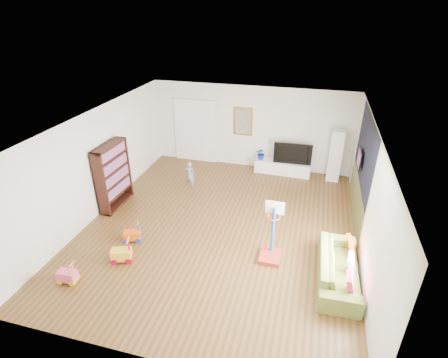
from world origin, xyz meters
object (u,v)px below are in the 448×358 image
(bookshelf, at_px, (113,176))
(media_console, at_px, (282,167))
(basketball_hoop, at_px, (272,233))
(sofa, at_px, (339,268))

(bookshelf, bearing_deg, media_console, 38.47)
(basketball_hoop, bearing_deg, sofa, -11.20)
(media_console, height_order, basketball_hoop, basketball_hoop)
(media_console, height_order, sofa, sofa)
(media_console, height_order, bookshelf, bookshelf)
(bookshelf, bearing_deg, sofa, -12.33)
(sofa, relative_size, basketball_hoop, 1.50)
(bookshelf, bearing_deg, basketball_hoop, -13.14)
(basketball_hoop, bearing_deg, bookshelf, 165.42)
(bookshelf, xyz_separation_m, basketball_hoop, (4.41, -1.15, -0.22))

